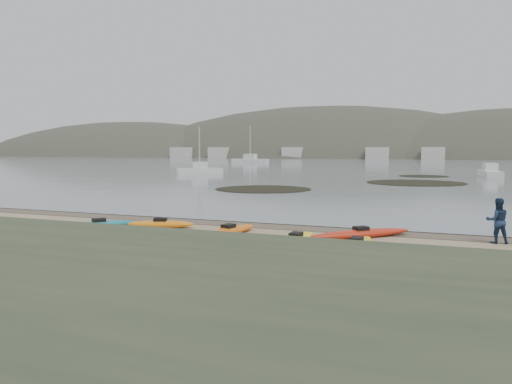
% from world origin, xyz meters
% --- Properties ---
extents(ground, '(600.00, 600.00, 0.00)m').
position_xyz_m(ground, '(0.00, 0.00, 0.00)').
color(ground, tan).
rests_on(ground, ground).
extents(wet_sand, '(60.00, 60.00, 0.00)m').
position_xyz_m(wet_sand, '(0.00, -0.30, 0.00)').
color(wet_sand, brown).
rests_on(wet_sand, ground).
extents(water, '(1200.00, 1200.00, 0.00)m').
position_xyz_m(water, '(0.00, 300.00, 0.01)').
color(water, slate).
rests_on(water, ground).
extents(kayaks, '(23.01, 9.15, 0.34)m').
position_xyz_m(kayaks, '(0.03, -4.24, 0.17)').
color(kayaks, yellow).
rests_on(kayaks, ground).
extents(person_east, '(0.95, 0.81, 1.71)m').
position_xyz_m(person_east, '(10.28, -1.39, 0.86)').
color(person_east, navy).
rests_on(person_east, ground).
extents(kelp_mats, '(21.01, 33.54, 0.04)m').
position_xyz_m(kelp_mats, '(1.36, 29.49, 0.03)').
color(kelp_mats, black).
rests_on(kelp_mats, water).
extents(moored_boats, '(85.92, 73.50, 1.22)m').
position_xyz_m(moored_boats, '(2.73, 77.92, 0.54)').
color(moored_boats, silver).
rests_on(moored_boats, ground).
extents(far_town, '(199.00, 5.00, 4.00)m').
position_xyz_m(far_town, '(6.00, 145.00, 2.00)').
color(far_town, beige).
rests_on(far_town, ground).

